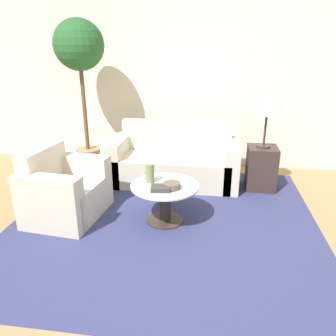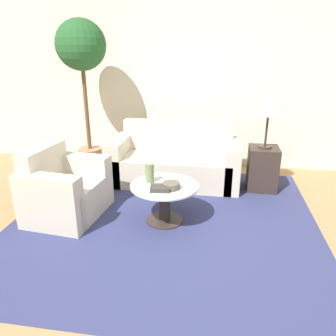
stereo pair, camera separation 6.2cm
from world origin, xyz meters
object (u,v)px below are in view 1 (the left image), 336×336
(armchair, at_px, (63,193))
(sofa_main, at_px, (174,162))
(book_stack, at_px, (161,188))
(coffee_table, at_px, (165,198))
(bowl, at_px, (172,186))
(vase, at_px, (150,173))
(potted_plant, at_px, (80,61))
(table_lamp, at_px, (268,106))

(armchair, bearing_deg, sofa_main, -36.93)
(book_stack, bearing_deg, coffee_table, 74.62)
(bowl, relative_size, book_stack, 0.86)
(bowl, bearing_deg, coffee_table, 136.72)
(vase, xyz_separation_m, bowl, (0.26, -0.14, -0.07))
(armchair, height_order, coffee_table, armchair)
(book_stack, bearing_deg, sofa_main, 84.15)
(armchair, xyz_separation_m, vase, (1.01, 0.08, 0.26))
(potted_plant, bearing_deg, vase, -46.93)
(coffee_table, distance_m, bowl, 0.23)
(bowl, bearing_deg, table_lamp, 47.40)
(vase, bearing_deg, bowl, -28.51)
(sofa_main, relative_size, table_lamp, 2.62)
(armchair, distance_m, coffee_table, 1.18)
(coffee_table, bearing_deg, bowl, -43.28)
(sofa_main, distance_m, book_stack, 1.37)
(book_stack, bearing_deg, table_lamp, 39.61)
(potted_plant, distance_m, bowl, 2.41)
(potted_plant, bearing_deg, coffee_table, -44.41)
(vase, distance_m, bowl, 0.31)
(armchair, height_order, table_lamp, table_lamp)
(table_lamp, relative_size, bowl, 3.66)
(sofa_main, xyz_separation_m, book_stack, (0.02, -1.35, 0.19))
(sofa_main, relative_size, potted_plant, 0.81)
(sofa_main, xyz_separation_m, armchair, (-1.14, -1.23, 0.00))
(vase, relative_size, bowl, 1.13)
(armchair, relative_size, coffee_table, 1.30)
(potted_plant, relative_size, bowl, 11.86)
(table_lamp, bearing_deg, sofa_main, 174.89)
(sofa_main, relative_size, bowl, 9.56)
(potted_plant, xyz_separation_m, vase, (1.23, -1.32, -1.12))
(sofa_main, bearing_deg, table_lamp, -5.11)
(potted_plant, bearing_deg, book_stack, -47.76)
(sofa_main, relative_size, book_stack, 8.27)
(coffee_table, bearing_deg, potted_plant, 135.59)
(vase, xyz_separation_m, book_stack, (0.15, -0.21, -0.08))
(table_lamp, bearing_deg, coffee_table, -136.85)
(sofa_main, height_order, table_lamp, table_lamp)
(sofa_main, distance_m, coffee_table, 1.21)
(table_lamp, bearing_deg, potted_plant, 173.79)
(table_lamp, distance_m, book_stack, 1.85)
(sofa_main, relative_size, armchair, 1.85)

